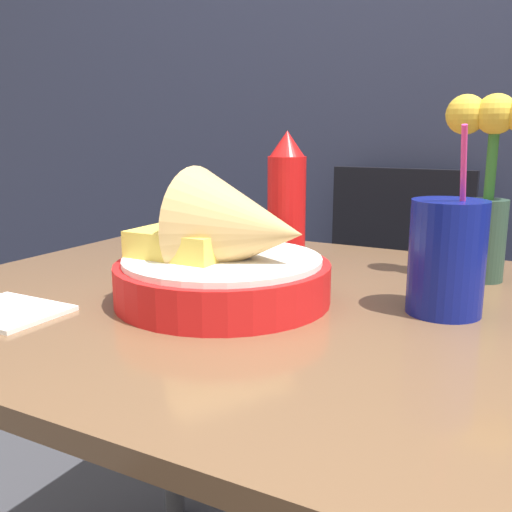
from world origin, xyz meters
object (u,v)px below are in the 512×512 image
(chair_far_window, at_px, (388,296))
(food_basket, at_px, (230,257))
(ketchup_bottle, at_px, (287,199))
(drink_cup, at_px, (446,261))
(flower_vase, at_px, (491,170))

(chair_far_window, distance_m, food_basket, 0.92)
(chair_far_window, height_order, ketchup_bottle, ketchup_bottle)
(food_basket, bearing_deg, chair_far_window, 90.75)
(drink_cup, bearing_deg, ketchup_bottle, 150.14)
(chair_far_window, xyz_separation_m, ketchup_bottle, (-0.03, -0.60, 0.33))
(chair_far_window, xyz_separation_m, food_basket, (0.01, -0.87, 0.28))
(food_basket, relative_size, flower_vase, 1.04)
(flower_vase, bearing_deg, chair_far_window, 117.40)
(drink_cup, bearing_deg, food_basket, -161.28)
(food_basket, xyz_separation_m, ketchup_bottle, (-0.04, 0.27, 0.05))
(drink_cup, height_order, flower_vase, flower_vase)
(food_basket, relative_size, ketchup_bottle, 1.28)
(ketchup_bottle, relative_size, flower_vase, 0.81)
(food_basket, height_order, ketchup_bottle, ketchup_bottle)
(ketchup_bottle, height_order, drink_cup, drink_cup)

